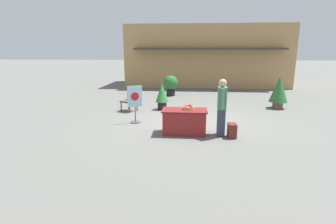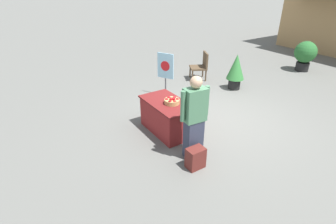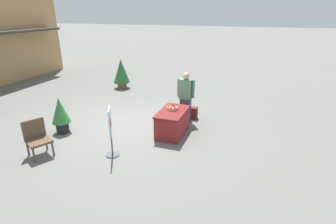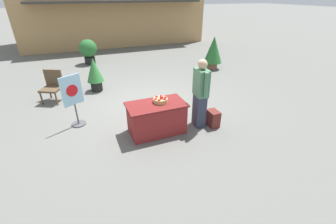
{
  "view_description": "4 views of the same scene",
  "coord_description": "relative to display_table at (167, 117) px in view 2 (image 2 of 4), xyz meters",
  "views": [
    {
      "loc": [
        -0.06,
        -9.24,
        2.53
      ],
      "look_at": [
        -0.74,
        -1.25,
        0.62
      ],
      "focal_mm": 28.0,
      "sensor_mm": 36.0,
      "label": 1
    },
    {
      "loc": [
        4.27,
        -4.34,
        3.24
      ],
      "look_at": [
        -0.14,
        -1.47,
        0.54
      ],
      "focal_mm": 28.0,
      "sensor_mm": 36.0,
      "label": 2
    },
    {
      "loc": [
        -7.22,
        -3.73,
        3.58
      ],
      "look_at": [
        -0.72,
        -1.47,
        0.91
      ],
      "focal_mm": 28.0,
      "sensor_mm": 36.0,
      "label": 3
    },
    {
      "loc": [
        -1.73,
        -5.87,
        3.02
      ],
      "look_at": [
        0.07,
        -1.46,
        0.49
      ],
      "focal_mm": 24.0,
      "sensor_mm": 36.0,
      "label": 4
    }
  ],
  "objects": [
    {
      "name": "ground_plane",
      "position": [
        0.22,
        1.44,
        -0.38
      ],
      "size": [
        120.0,
        120.0,
        0.0
      ],
      "primitive_type": "plane",
      "color": "slate"
    },
    {
      "name": "display_table",
      "position": [
        0.0,
        0.0,
        0.0
      ],
      "size": [
        1.37,
        0.77,
        0.75
      ],
      "color": "maroon",
      "rests_on": "ground_plane"
    },
    {
      "name": "patio_chair",
      "position": [
        -2.35,
        2.94,
        0.14
      ],
      "size": [
        0.74,
        0.74,
        0.96
      ],
      "rotation": [
        0.0,
        0.0,
        4.24
      ],
      "color": "brown",
      "rests_on": "ground_plane"
    },
    {
      "name": "apple_basket",
      "position": [
        0.13,
        0.04,
        0.44
      ],
      "size": [
        0.34,
        0.34,
        0.16
      ],
      "color": "tan",
      "rests_on": "display_table"
    },
    {
      "name": "potted_plant_far_right",
      "position": [
        -0.94,
        6.88,
        0.28
      ],
      "size": [
        0.81,
        0.81,
        1.13
      ],
      "color": "black",
      "rests_on": "ground_plane"
    },
    {
      "name": "backpack",
      "position": [
        1.41,
        -0.28,
        -0.17
      ],
      "size": [
        0.24,
        0.34,
        0.42
      ],
      "color": "maroon",
      "rests_on": "ground_plane"
    },
    {
      "name": "potted_plant_near_right",
      "position": [
        -1.04,
        3.27,
        0.26
      ],
      "size": [
        0.56,
        0.56,
        1.14
      ],
      "color": "black",
      "rests_on": "ground_plane"
    },
    {
      "name": "poster_board",
      "position": [
        -1.76,
        1.08,
        0.32
      ],
      "size": [
        0.47,
        0.36,
        1.32
      ],
      "rotation": [
        0.0,
        0.0,
        -1.08
      ],
      "color": "#4C4C51",
      "rests_on": "ground_plane"
    },
    {
      "name": "person_visitor",
      "position": [
        1.1,
        -0.1,
        0.5
      ],
      "size": [
        0.3,
        0.61,
        1.71
      ],
      "rotation": [
        0.0,
        0.0,
        3.05
      ],
      "color": "#33384C",
      "rests_on": "ground_plane"
    }
  ]
}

